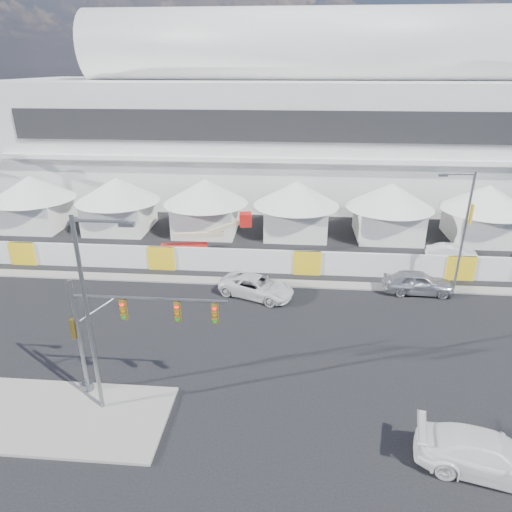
# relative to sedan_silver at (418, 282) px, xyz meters

# --- Properties ---
(ground) EXTENTS (160.00, 160.00, 0.00)m
(ground) POSITION_rel_sedan_silver_xyz_m (-14.16, -11.88, -0.86)
(ground) COLOR black
(ground) RESTS_ON ground
(median_island) EXTENTS (10.00, 5.00, 0.15)m
(median_island) POSITION_rel_sedan_silver_xyz_m (-20.16, -14.88, -0.79)
(median_island) COLOR gray
(median_island) RESTS_ON ground
(far_curb) EXTENTS (80.00, 1.20, 0.12)m
(far_curb) POSITION_rel_sedan_silver_xyz_m (5.84, 0.62, -0.80)
(far_curb) COLOR gray
(far_curb) RESTS_ON ground
(stadium) EXTENTS (80.00, 24.80, 21.98)m
(stadium) POSITION_rel_sedan_silver_xyz_m (-5.45, 29.63, 8.59)
(stadium) COLOR silver
(stadium) RESTS_ON ground
(tent_row) EXTENTS (53.40, 8.40, 5.40)m
(tent_row) POSITION_rel_sedan_silver_xyz_m (-13.66, 12.12, 2.29)
(tent_row) COLOR white
(tent_row) RESTS_ON ground
(hoarding_fence) EXTENTS (70.00, 0.25, 2.00)m
(hoarding_fence) POSITION_rel_sedan_silver_xyz_m (-8.16, 2.62, 0.14)
(hoarding_fence) COLOR white
(hoarding_fence) RESTS_ON ground
(sedan_silver) EXTENTS (2.16, 5.11, 1.72)m
(sedan_silver) POSITION_rel_sedan_silver_xyz_m (0.00, 0.00, 0.00)
(sedan_silver) COLOR #B5B5BA
(sedan_silver) RESTS_ON ground
(pickup_curb) EXTENTS (4.34, 6.05, 1.53)m
(pickup_curb) POSITION_rel_sedan_silver_xyz_m (-11.93, -1.50, -0.10)
(pickup_curb) COLOR white
(pickup_curb) RESTS_ON ground
(pickup_near) EXTENTS (3.64, 6.24, 1.70)m
(pickup_near) POSITION_rel_sedan_silver_xyz_m (-1.01, -16.35, -0.01)
(pickup_near) COLOR white
(pickup_near) RESTS_ON ground
(lot_car_a) EXTENTS (2.05, 4.44, 1.41)m
(lot_car_a) POSITION_rel_sedan_silver_xyz_m (4.42, 6.40, -0.16)
(lot_car_a) COLOR white
(lot_car_a) RESTS_ON ground
(traffic_mast) EXTENTS (7.81, 0.61, 6.30)m
(traffic_mast) POSITION_rel_sedan_silver_xyz_m (-17.99, -12.88, 2.81)
(traffic_mast) COLOR slate
(traffic_mast) RESTS_ON median_island
(streetlight_median) EXTENTS (2.75, 0.28, 9.93)m
(streetlight_median) POSITION_rel_sedan_silver_xyz_m (-18.31, -14.08, 4.99)
(streetlight_median) COLOR gray
(streetlight_median) RESTS_ON median_island
(streetlight_curb) EXTENTS (2.69, 0.61, 9.08)m
(streetlight_curb) POSITION_rel_sedan_silver_xyz_m (2.66, 0.62, 4.41)
(streetlight_curb) COLOR slate
(streetlight_curb) RESTS_ON ground
(boom_lift) EXTENTS (8.15, 2.51, 4.05)m
(boom_lift) POSITION_rel_sedan_silver_xyz_m (-18.04, 4.76, 0.23)
(boom_lift) COLOR red
(boom_lift) RESTS_ON ground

